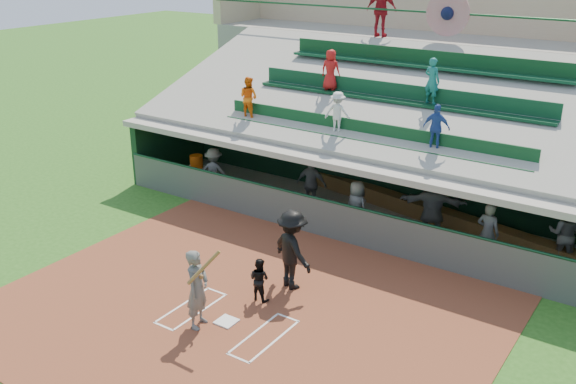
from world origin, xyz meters
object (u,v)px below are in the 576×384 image
Objects in this scene: batter_at_plate at (197,289)px; water_cooler at (196,162)px; home_plate at (226,321)px; catcher at (259,279)px; white_table at (198,177)px.

batter_at_plate is 8.58m from water_cooler.
catcher is at bearing 88.89° from home_plate.
catcher is 2.39× the size of water_cooler.
home_plate is 8.59m from white_table.
catcher is at bearing -38.02° from water_cooler.
home_plate is 0.22× the size of batter_at_plate.
catcher reaches higher than white_table.
home_plate is 0.57× the size of white_table.
catcher is 1.37× the size of white_table.
batter_at_plate reaches higher than water_cooler.
water_cooler is at bearing 131.60° from batter_at_plate.
white_table is at bearing 135.34° from home_plate.
water_cooler is (-5.70, 6.42, -0.00)m from batter_at_plate.
catcher reaches higher than home_plate.
batter_at_plate reaches higher than catcher.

